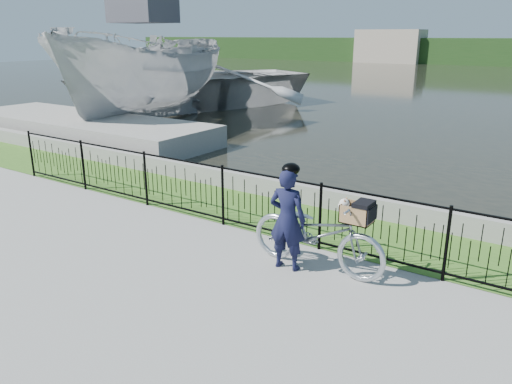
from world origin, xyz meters
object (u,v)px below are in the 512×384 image
Objects in this scene: bicycle_rig at (318,233)px; cyclist at (287,217)px; boat_far at (189,81)px; boat_near at (147,75)px; dock at (85,128)px.

bicycle_rig is 0.52m from cyclist.
bicycle_rig is at bearing -42.82° from boat_far.
bicycle_rig is at bearing -33.85° from boat_near.
boat_near reaches higher than bicycle_rig.
boat_far is at bearing 137.18° from bicycle_rig.
boat_near is (-10.77, 7.72, 1.12)m from cyclist.
bicycle_rig is at bearing 30.78° from cyclist.
cyclist is at bearing -23.74° from dock.
bicycle_rig is (11.30, -4.56, 0.23)m from dock.
cyclist reaches higher than bicycle_rig.
dock is at bearing -74.37° from boat_far.
boat_far reaches higher than cyclist.
boat_near reaches higher than cyclist.
dock is 3.33m from boat_near.
cyclist is 13.30m from boat_near.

